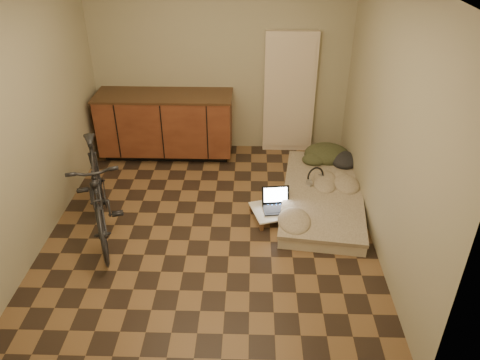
{
  "coord_description": "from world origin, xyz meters",
  "views": [
    {
      "loc": [
        0.44,
        -4.2,
        3.15
      ],
      "look_at": [
        0.32,
        0.11,
        0.55
      ],
      "focal_mm": 35.0,
      "sensor_mm": 36.0,
      "label": 1
    }
  ],
  "objects_px": {
    "futon": "(322,196)",
    "lap_desk": "(282,209)",
    "laptop": "(277,204)",
    "bicycle": "(97,187)"
  },
  "relations": [
    {
      "from": "lap_desk",
      "to": "laptop",
      "type": "height_order",
      "value": "laptop"
    },
    {
      "from": "futon",
      "to": "laptop",
      "type": "xyz_separation_m",
      "value": [
        -0.57,
        -0.29,
        0.08
      ]
    },
    {
      "from": "bicycle",
      "to": "futon",
      "type": "xyz_separation_m",
      "value": [
        2.47,
        0.63,
        -0.48
      ]
    },
    {
      "from": "lap_desk",
      "to": "futon",
      "type": "bearing_deg",
      "value": 13.41
    },
    {
      "from": "futon",
      "to": "lap_desk",
      "type": "height_order",
      "value": "futon"
    },
    {
      "from": "lap_desk",
      "to": "laptop",
      "type": "relative_size",
      "value": 2.21
    },
    {
      "from": "futon",
      "to": "laptop",
      "type": "bearing_deg",
      "value": -145.49
    },
    {
      "from": "bicycle",
      "to": "lap_desk",
      "type": "distance_m",
      "value": 2.05
    },
    {
      "from": "futon",
      "to": "lap_desk",
      "type": "bearing_deg",
      "value": -141.69
    },
    {
      "from": "futon",
      "to": "laptop",
      "type": "distance_m",
      "value": 0.64
    }
  ]
}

